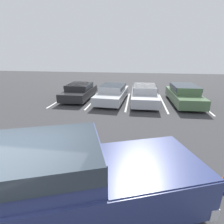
{
  "coord_description": "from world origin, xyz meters",
  "views": [
    {
      "loc": [
        2.34,
        -2.3,
        3.51
      ],
      "look_at": [
        1.29,
        4.96,
        1.0
      ],
      "focal_mm": 28.0,
      "sensor_mm": 36.0,
      "label": 1
    }
  ],
  "objects_px": {
    "parked_sedan_c": "(144,93)",
    "parked_sedan_d": "(184,94)",
    "pickup_truck": "(64,183)",
    "parked_sedan_b": "(113,92)",
    "parked_sedan_a": "(79,91)"
  },
  "relations": [
    {
      "from": "parked_sedan_c",
      "to": "parked_sedan_d",
      "type": "xyz_separation_m",
      "value": [
        2.81,
        0.17,
        0.03
      ]
    },
    {
      "from": "pickup_truck",
      "to": "parked_sedan_d",
      "type": "xyz_separation_m",
      "value": [
        4.8,
        10.06,
        -0.22
      ]
    },
    {
      "from": "pickup_truck",
      "to": "parked_sedan_b",
      "type": "relative_size",
      "value": 1.31
    },
    {
      "from": "parked_sedan_a",
      "to": "parked_sedan_d",
      "type": "relative_size",
      "value": 0.89
    },
    {
      "from": "pickup_truck",
      "to": "parked_sedan_c",
      "type": "bearing_deg",
      "value": 58.13
    },
    {
      "from": "pickup_truck",
      "to": "parked_sedan_c",
      "type": "xyz_separation_m",
      "value": [
        1.98,
        9.89,
        -0.25
      ]
    },
    {
      "from": "parked_sedan_d",
      "to": "pickup_truck",
      "type": "bearing_deg",
      "value": -26.96
    },
    {
      "from": "parked_sedan_b",
      "to": "parked_sedan_a",
      "type": "bearing_deg",
      "value": -92.09
    },
    {
      "from": "pickup_truck",
      "to": "parked_sedan_a",
      "type": "distance_m",
      "value": 10.72
    },
    {
      "from": "parked_sedan_a",
      "to": "parked_sedan_c",
      "type": "relative_size",
      "value": 0.9
    },
    {
      "from": "parked_sedan_a",
      "to": "parked_sedan_b",
      "type": "relative_size",
      "value": 0.87
    },
    {
      "from": "parked_sedan_c",
      "to": "parked_sedan_d",
      "type": "height_order",
      "value": "parked_sedan_d"
    },
    {
      "from": "parked_sedan_b",
      "to": "pickup_truck",
      "type": "bearing_deg",
      "value": 6.11
    },
    {
      "from": "parked_sedan_d",
      "to": "parked_sedan_c",
      "type": "bearing_deg",
      "value": -87.98
    },
    {
      "from": "parked_sedan_a",
      "to": "parked_sedan_b",
      "type": "height_order",
      "value": "parked_sedan_b"
    }
  ]
}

